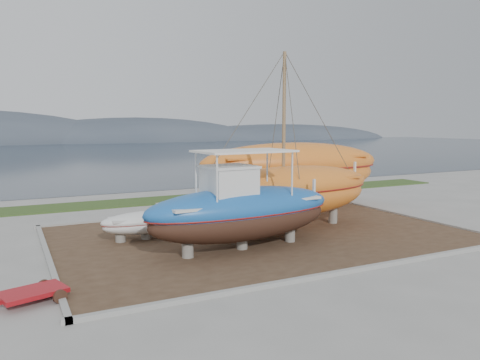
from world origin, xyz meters
name	(u,v)px	position (x,y,z in m)	size (l,w,h in m)	color
ground	(314,257)	(0.00, 0.00, 0.00)	(140.00, 140.00, 0.00)	gray
dirt_patch	(262,235)	(0.00, 4.00, 0.03)	(18.00, 12.00, 0.06)	#422D1E
curb_frame	(262,234)	(0.00, 4.00, 0.07)	(18.60, 12.60, 0.15)	gray
grass_strip	(179,199)	(0.00, 15.50, 0.04)	(44.00, 3.00, 0.08)	#284219
sea	(73,154)	(0.00, 70.00, 0.00)	(260.00, 100.00, 0.04)	#192532
mountain_ridge	(47,142)	(0.00, 125.00, 0.00)	(200.00, 36.00, 20.00)	#333D49
blue_caique	(242,200)	(-1.98, 2.14, 2.05)	(8.28, 2.59, 3.99)	#1B5CAD
white_dinghy	(146,225)	(-4.98, 5.52, 0.65)	(3.94, 1.48, 1.18)	silver
orange_sailboat	(292,143)	(1.74, 4.32, 4.20)	(9.26, 2.73, 8.28)	orange
orange_bare_hull	(292,176)	(4.95, 9.20, 1.96)	(11.61, 3.48, 3.81)	orange
red_trailer	(33,296)	(-9.84, -0.13, 0.18)	(2.61, 1.30, 0.37)	#AC1319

